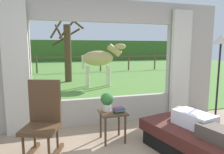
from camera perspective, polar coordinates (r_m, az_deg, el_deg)
name	(u,v)px	position (r m, az deg, el deg)	size (l,w,h in m)	color
back_wall_with_window	(106,64)	(4.27, -1.73, 3.51)	(5.20, 0.12, 2.55)	#ADA599
curtain_panel_left	(16,70)	(4.05, -25.05, 1.77)	(0.44, 0.10, 2.40)	beige
curtain_panel_right	(180,65)	(4.85, 18.45, 3.08)	(0.44, 0.10, 2.40)	beige
outdoor_pasture_lawn	(68,69)	(15.14, -12.09, 2.06)	(36.00, 21.68, 0.02)	#568438
distant_hill_ridge	(62,51)	(24.88, -13.86, 7.12)	(36.00, 2.00, 2.40)	#3F6729
recliner_sofa	(199,143)	(3.38, 23.10, -16.62)	(1.27, 1.86, 0.42)	black
reclining_person	(203,125)	(3.23, 23.97, -12.02)	(0.47, 1.43, 0.22)	silver
rocking_chair	(43,119)	(3.27, -18.63, -11.04)	(0.66, 0.80, 1.12)	#4C331E
side_table	(113,117)	(3.57, 0.15, -11.00)	(0.44, 0.44, 0.52)	#4C331E
potted_plant	(107,101)	(3.52, -1.38, -6.55)	(0.22, 0.22, 0.32)	silver
book_stack	(119,110)	(3.49, 1.87, -9.12)	(0.20, 0.16, 0.08)	black
floor_lamp_right	(220,53)	(4.49, 27.84, 5.88)	(0.32, 0.32, 1.85)	black
horse	(100,59)	(8.25, -3.35, 5.15)	(1.82, 0.62, 1.73)	tan
pasture_tree	(67,49)	(9.67, -12.34, 7.49)	(1.52, 1.48, 3.14)	#4C3823
pasture_fence_line	(70,61)	(13.36, -11.64, 4.43)	(16.10, 0.10, 1.10)	brown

